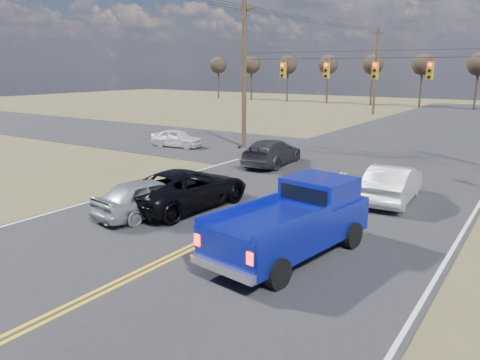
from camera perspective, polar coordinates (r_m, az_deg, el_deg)
The scene contains 12 objects.
ground at distance 13.90m, azimuth -9.30°, elevation -9.81°, with size 160.00×160.00×0.00m, color brown.
road_main at distance 21.87m, azimuth 8.77°, elevation -1.09°, with size 14.00×120.00×0.02m, color #28282B.
road_cross at distance 29.16m, azimuth 15.47°, elevation 2.25°, with size 120.00×12.00×0.02m, color #28282B.
signal_gantry at distance 28.29m, azimuth 16.96°, elevation 12.16°, with size 19.60×4.83×10.00m.
utility_poles at distance 27.69m, azimuth 15.48°, elevation 12.58°, with size 19.60×58.32×10.00m.
treeline at distance 37.27m, azimuth 20.55°, elevation 13.08°, with size 87.00×117.80×7.40m.
pickup_truck at distance 13.93m, azimuth 6.61°, elevation -5.05°, with size 2.98×6.01×2.16m.
silver_suv at distance 17.98m, azimuth -11.08°, elevation -1.98°, with size 1.73×4.31×1.47m, color #A0A3A8.
black_suv at distance 18.77m, azimuth -6.50°, elevation -1.01°, with size 2.58×5.60×1.56m, color black.
white_car_queue at distance 20.48m, azimuth 18.10°, elevation -0.39°, with size 1.64×4.70×1.55m, color silver.
dgrey_car_queue at distance 26.93m, azimuth 3.89°, elevation 3.40°, with size 2.06×5.06×1.47m, color #302F34.
cross_car_west at distance 33.25m, azimuth -7.67°, elevation 5.07°, with size 3.72×1.49×1.27m, color white.
Camera 1 is at (8.82, -9.25, 5.48)m, focal length 35.00 mm.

